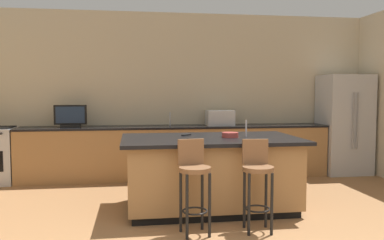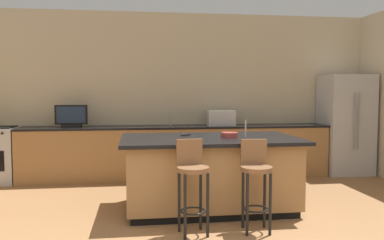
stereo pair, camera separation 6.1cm
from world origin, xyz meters
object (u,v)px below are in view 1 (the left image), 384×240
kitchen_island (210,173)px  tv_monitor (70,117)px  cell_phone (192,139)px  refrigerator (344,124)px  microwave (220,118)px  tv_remote (186,135)px  fruit_bowl (230,135)px  bar_stool_left (194,177)px  bar_stool_right (257,176)px

kitchen_island → tv_monitor: tv_monitor is taller
cell_phone → tv_monitor: bearing=121.8°
refrigerator → kitchen_island: bearing=-146.9°
microwave → tv_remote: microwave is taller
tv_monitor → cell_phone: size_ratio=3.57×
tv_remote → cell_phone: bearing=-46.2°
refrigerator → tv_remote: bearing=-152.9°
tv_monitor → fruit_bowl: size_ratio=2.50×
kitchen_island → refrigerator: (2.91, 1.90, 0.44)m
bar_stool_left → bar_stool_right: 0.70m
bar_stool_left → tv_remote: size_ratio=5.93×
bar_stool_left → tv_remote: (0.07, 1.13, 0.33)m
refrigerator → bar_stool_right: size_ratio=1.84×
bar_stool_left → tv_monitor: bearing=112.8°
tv_remote → bar_stool_left: bearing=-50.8°
microwave → tv_monitor: size_ratio=0.90×
kitchen_island → tv_remote: 0.61m
tv_monitor → bar_stool_left: 3.27m
bar_stool_right → tv_remote: (-0.63, 1.14, 0.34)m
bar_stool_right → tv_remote: bearing=123.3°
microwave → bar_stool_right: (-0.20, -2.82, -0.46)m
tv_monitor → bar_stool_left: size_ratio=0.53×
kitchen_island → bar_stool_right: bearing=-68.2°
kitchen_island → tv_monitor: 2.84m
microwave → fruit_bowl: bearing=-98.5°
cell_phone → refrigerator: bearing=24.8°
fruit_bowl → cell_phone: bearing=-163.0°
kitchen_island → bar_stool_right: 0.95m
tv_monitor → tv_remote: 2.39m
fruit_bowl → kitchen_island: bearing=174.9°
refrigerator → microwave: size_ratio=3.82×
bar_stool_left → bar_stool_right: bearing=-8.9°
tv_monitor → bar_stool_right: size_ratio=0.54×
kitchen_island → refrigerator: refrigerator is taller
tv_monitor → microwave: bearing=1.2°
kitchen_island → fruit_bowl: bearing=-5.1°
tv_monitor → bar_stool_left: (1.68, -2.76, -0.49)m
microwave → bar_stool_left: microwave is taller
bar_stool_left → fruit_bowl: (0.60, 0.85, 0.36)m
microwave → tv_remote: size_ratio=2.82×
kitchen_island → cell_phone: 0.57m
microwave → bar_stool_right: microwave is taller
tv_monitor → bar_stool_left: tv_monitor is taller
refrigerator → bar_stool_right: bearing=-132.7°
kitchen_island → cell_phone: cell_phone is taller
cell_phone → bar_stool_left: bearing=-104.8°
kitchen_island → bar_stool_right: size_ratio=2.27×
cell_phone → tv_remote: tv_remote is taller
bar_stool_right → fruit_bowl: size_ratio=4.65×
refrigerator → bar_stool_left: 4.28m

